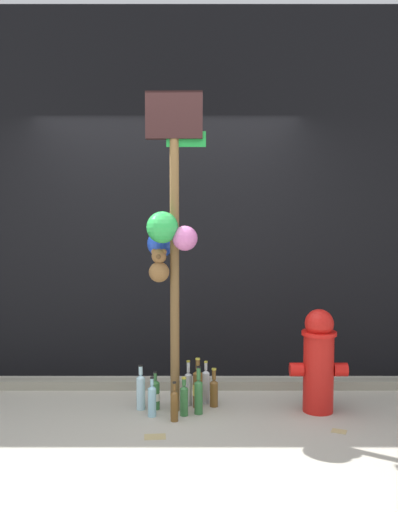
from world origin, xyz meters
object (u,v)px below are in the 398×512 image
bottle_0 (198,395)px  bottle_4 (155,394)px  fire_hydrant (318,360)px  bottle_8 (140,391)px  bottle_1 (188,387)px  bottle_6 (184,399)px  bottle_3 (174,405)px  bottle_2 (205,386)px  bottle_9 (197,388)px  memorial_post (169,219)px  bottle_5 (214,391)px  bottle_7 (152,400)px

bottle_0 → bottle_4: 0.37m
fire_hydrant → bottle_8: 1.44m
bottle_1 → bottle_8: bottle_1 is taller
bottle_6 → bottle_3: bearing=-121.4°
bottle_2 → bottle_9: 0.12m
bottle_3 → bottle_9: 0.35m
memorial_post → bottle_0: 1.40m
bottle_3 → bottle_2: bearing=58.6°
fire_hydrant → bottle_5: bearing=172.4°
fire_hydrant → bottle_6: (-1.07, -0.10, -0.29)m
fire_hydrant → bottle_0: 0.99m
bottle_2 → bottle_5: bottle_2 is taller
bottle_6 → bottle_7: (-0.25, -0.02, 0.00)m
bottle_2 → bottle_4: bearing=-161.1°
bottle_7 → bottle_8: size_ratio=0.85×
fire_hydrant → bottle_0: (-0.95, -0.06, -0.26)m
fire_hydrant → bottle_5: size_ratio=2.60×
bottle_4 → bottle_8: (-0.12, -0.01, 0.03)m
bottle_4 → bottle_6: bearing=-31.5°
fire_hydrant → bottle_6: size_ratio=2.70×
bottle_3 → bottle_4: (-0.16, 0.26, -0.00)m
bottle_5 → bottle_6: size_ratio=1.04×
bottle_8 → bottle_5: bearing=6.7°
bottle_5 → bottle_9: size_ratio=0.78×
bottle_0 → bottle_2: (0.06, 0.25, -0.00)m
memorial_post → bottle_0: size_ratio=6.58×
bottle_2 → bottle_4: bottle_2 is taller
bottle_4 → bottle_8: 0.12m
bottle_2 → bottle_4: size_ratio=1.15×
memorial_post → bottle_9: (0.22, 0.09, -1.37)m
bottle_2 → bottle_5: 0.10m
bottle_9 → bottle_2: bearing=54.6°
fire_hydrant → bottle_8: bearing=178.4°
bottle_0 → bottle_7: size_ratio=1.22×
bottle_3 → bottle_8: bottle_8 is taller
bottle_9 → bottle_3: bearing=-120.1°
fire_hydrant → bottle_9: fire_hydrant is taller
bottle_4 → bottle_8: bearing=-176.4°
memorial_post → bottle_6: memorial_post is taller
bottle_8 → bottle_9: (0.46, 0.05, 0.01)m
bottle_3 → bottle_7: bearing=151.2°
bottle_2 → bottle_8: bearing=-164.3°
bottle_2 → bottle_5: (0.07, -0.08, -0.02)m
bottle_7 → bottle_8: bottle_8 is taller
bottle_3 → bottle_9: bearing=59.9°
bottle_1 → bottle_8: bearing=-165.3°
bottle_6 → bottle_2: bearing=58.6°
bottle_2 → bottle_9: (-0.07, -0.09, 0.01)m
bottle_6 → bottle_9: bottle_9 is taller
memorial_post → bottle_9: size_ratio=6.18×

